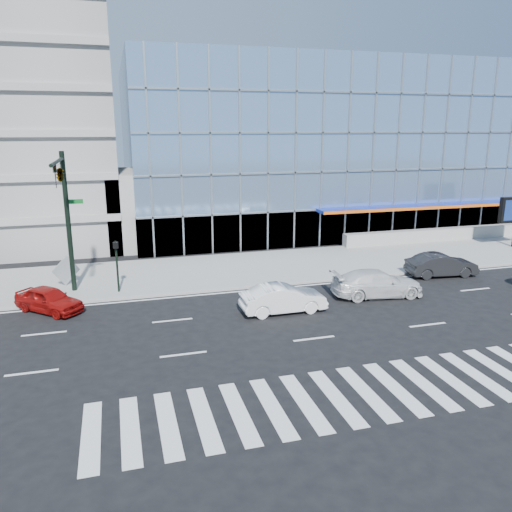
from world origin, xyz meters
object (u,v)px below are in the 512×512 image
at_px(white_suv, 377,283).
at_px(dark_sedan, 441,265).
at_px(ped_signal_post, 117,259).
at_px(white_sedan, 283,299).
at_px(tilted_panel, 66,270).
at_px(traffic_signal, 63,190).
at_px(red_sedan, 49,299).

distance_m(white_suv, dark_sedan, 6.47).
bearing_deg(ped_signal_post, white_sedan, -32.75).
height_order(white_sedan, tilted_panel, tilted_panel).
xyz_separation_m(ped_signal_post, dark_sedan, (20.25, -1.94, -1.40)).
bearing_deg(traffic_signal, tilted_panel, 100.51).
xyz_separation_m(white_suv, red_sedan, (-17.80, 2.48, -0.10)).
bearing_deg(ped_signal_post, traffic_signal, -171.48).
relative_size(white_suv, tilted_panel, 4.02).
relative_size(traffic_signal, ped_signal_post, 2.67).
distance_m(white_suv, tilted_panel, 18.43).
bearing_deg(tilted_panel, dark_sedan, -44.77).
distance_m(ped_signal_post, dark_sedan, 20.39).
height_order(ped_signal_post, white_sedan, ped_signal_post).
distance_m(white_suv, red_sedan, 17.97).
distance_m(white_suv, white_sedan, 6.07).
bearing_deg(traffic_signal, red_sedan, -125.20).
bearing_deg(red_sedan, white_suv, -55.32).
bearing_deg(dark_sedan, ped_signal_post, 90.51).
height_order(white_suv, dark_sedan, white_suv).
height_order(white_sedan, red_sedan, white_sedan).
relative_size(white_suv, red_sedan, 1.34).
xyz_separation_m(white_sedan, dark_sedan, (12.00, 3.36, 0.01)).
relative_size(white_sedan, dark_sedan, 0.99).
bearing_deg(white_suv, tilted_panel, 75.53).
bearing_deg(white_sedan, red_sedan, 73.26).
height_order(ped_signal_post, red_sedan, ped_signal_post).
distance_m(ped_signal_post, tilted_panel, 3.86).
distance_m(traffic_signal, tilted_panel, 5.74).
height_order(traffic_signal, dark_sedan, traffic_signal).
relative_size(ped_signal_post, dark_sedan, 0.66).
distance_m(white_sedan, dark_sedan, 12.46).
xyz_separation_m(white_sedan, tilted_panel, (-11.22, 7.52, 0.32)).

